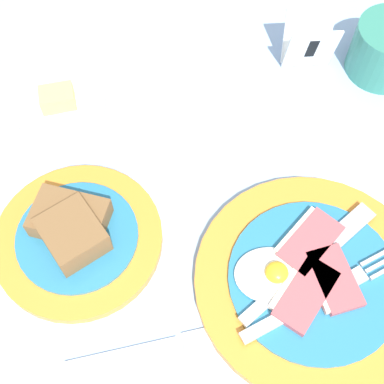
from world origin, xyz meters
TOP-DOWN VIEW (x-y plane):
  - ground_plane at (0.00, 0.00)m, footprint 3.00×3.00m
  - breakfast_plate at (0.06, 0.02)m, footprint 0.24×0.24m
  - bread_plate at (-0.18, 0.07)m, footprint 0.18×0.18m
  - butter_dish at (-0.21, 0.25)m, footprint 0.11×0.11m
  - number_card at (0.09, 0.31)m, footprint 0.06×0.05m
  - teaspoon_by_saucer at (-0.17, 0.23)m, footprint 0.19×0.05m
  - fork_on_cloth at (-0.09, -0.04)m, footprint 0.18×0.05m

SIDE VIEW (x-z plane):
  - ground_plane at x=0.00m, z-range 0.00..0.00m
  - fork_on_cloth at x=-0.09m, z-range 0.00..0.01m
  - teaspoon_by_saucer at x=-0.17m, z-range 0.00..0.01m
  - butter_dish at x=-0.21m, z-range -0.01..0.02m
  - breakfast_plate at x=0.06m, z-range -0.01..0.03m
  - bread_plate at x=-0.18m, z-range -0.01..0.04m
  - number_card at x=0.09m, z-range 0.00..0.07m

